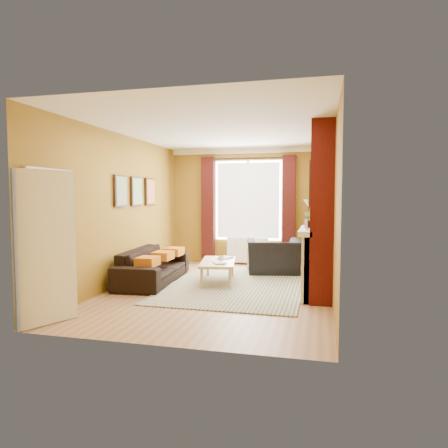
{
  "coord_description": "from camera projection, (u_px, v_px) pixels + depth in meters",
  "views": [
    {
      "loc": [
        1.71,
        -6.77,
        1.66
      ],
      "look_at": [
        0.0,
        0.25,
        1.15
      ],
      "focal_mm": 32.0,
      "sensor_mm": 36.0,
      "label": 1
    }
  ],
  "objects": [
    {
      "name": "tv_remote",
      "position": [
        219.0,
        259.0,
        7.77
      ],
      "size": [
        0.11,
        0.15,
        0.02
      ],
      "rotation": [
        0.0,
        0.0,
        0.5
      ],
      "color": "#262629",
      "rests_on": "coffee_table"
    },
    {
      "name": "striped_rug",
      "position": [
        236.0,
        285.0,
        7.36
      ],
      "size": [
        2.45,
        3.39,
        0.02
      ],
      "rotation": [
        0.0,
        0.0,
        -0.01
      ],
      "color": "#2F5481",
      "rests_on": "ground"
    },
    {
      "name": "sofa",
      "position": [
        154.0,
        265.0,
        7.7
      ],
      "size": [
        1.03,
        2.25,
        0.64
      ],
      "primitive_type": "imported",
      "rotation": [
        0.0,
        0.0,
        1.65
      ],
      "color": "black",
      "rests_on": "ground"
    },
    {
      "name": "coffee_table",
      "position": [
        218.0,
        263.0,
        7.62
      ],
      "size": [
        0.85,
        1.36,
        0.42
      ],
      "rotation": [
        0.0,
        0.0,
        0.18
      ],
      "color": "tan",
      "rests_on": "ground"
    },
    {
      "name": "armchair",
      "position": [
        273.0,
        256.0,
        8.54
      ],
      "size": [
        1.29,
        1.18,
        0.73
      ],
      "primitive_type": "imported",
      "rotation": [
        0.0,
        0.0,
        3.34
      ],
      "color": "black",
      "rests_on": "ground"
    },
    {
      "name": "ground",
      "position": [
        221.0,
        289.0,
        7.08
      ],
      "size": [
        5.5,
        5.5,
        0.0
      ],
      "primitive_type": "plane",
      "color": "olive",
      "rests_on": "ground"
    },
    {
      "name": "book_a",
      "position": [
        214.0,
        263.0,
        7.28
      ],
      "size": [
        0.33,
        0.36,
        0.03
      ],
      "primitive_type": "imported",
      "rotation": [
        0.0,
        0.0,
        0.5
      ],
      "color": "#999999",
      "rests_on": "coffee_table"
    },
    {
      "name": "floor_lamp",
      "position": [
        308.0,
        214.0,
        8.98
      ],
      "size": [
        0.29,
        0.29,
        1.58
      ],
      "rotation": [
        0.0,
        0.0,
        -0.3
      ],
      "color": "black",
      "rests_on": "ground"
    },
    {
      "name": "room_walls",
      "position": [
        258.0,
        212.0,
        7.1
      ],
      "size": [
        3.82,
        5.54,
        2.83
      ],
      "color": "olive",
      "rests_on": "ground"
    },
    {
      "name": "mug",
      "position": [
        221.0,
        259.0,
        7.57
      ],
      "size": [
        0.15,
        0.15,
        0.1
      ],
      "primitive_type": "imported",
      "rotation": [
        0.0,
        0.0,
        0.44
      ],
      "color": "#999999",
      "rests_on": "coffee_table"
    },
    {
      "name": "book_b",
      "position": [
        220.0,
        257.0,
        8.01
      ],
      "size": [
        0.32,
        0.38,
        0.02
      ],
      "primitive_type": "imported",
      "rotation": [
        0.0,
        0.0,
        -0.27
      ],
      "color": "#999999",
      "rests_on": "coffee_table"
    },
    {
      "name": "wicker_stool",
      "position": [
        256.0,
        260.0,
        8.89
      ],
      "size": [
        0.5,
        0.5,
        0.49
      ],
      "rotation": [
        0.0,
        0.0,
        -0.38
      ],
      "color": "#A58047",
      "rests_on": "ground"
    }
  ]
}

